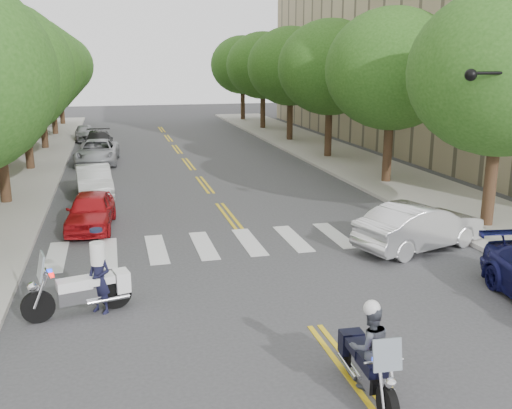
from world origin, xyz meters
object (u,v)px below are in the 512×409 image
object	(u,v)px
motorcycle_police	(368,353)
officer_standing	(99,279)
motorcycle_parked	(87,290)
convertible	(420,226)

from	to	relation	value
motorcycle_police	officer_standing	size ratio (longest dim) A/B	1.35
officer_standing	motorcycle_police	bearing A→B (deg)	-6.35
motorcycle_police	motorcycle_parked	size ratio (longest dim) A/B	0.90
motorcycle_parked	officer_standing	distance (m)	0.41
motorcycle_parked	motorcycle_police	bearing A→B (deg)	-146.90
motorcycle_parked	officer_standing	xyz separation A→B (m)	(0.31, -0.04, 0.27)
motorcycle_parked	convertible	distance (m)	10.58
motorcycle_police	convertible	distance (m)	9.00
motorcycle_police	officer_standing	xyz separation A→B (m)	(-4.76, 4.83, 0.02)
motorcycle_police	convertible	bearing A→B (deg)	-122.50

